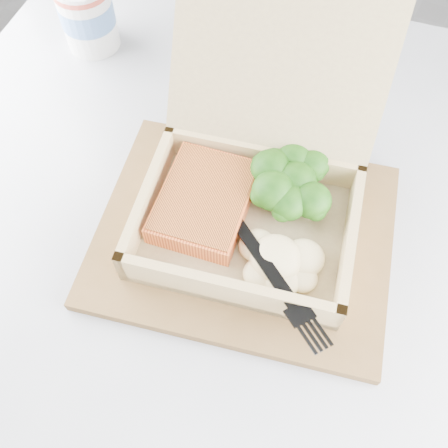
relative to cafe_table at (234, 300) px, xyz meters
The scene contains 9 objects.
cafe_table is the anchor object (origin of this frame).
serving_tray 0.20m from the cafe_table, 18.87° to the left, with size 0.32×0.26×0.01m, color brown.
takeout_container 0.26m from the cafe_table, 91.78° to the left, with size 0.28×0.32×0.20m.
salmon_fillet 0.24m from the cafe_table, behind, with size 0.09×0.12×0.03m, color orange.
broccoli_pile 0.25m from the cafe_table, 60.23° to the left, with size 0.11×0.11×0.04m, color #2E6A17, non-canonical shape.
mashed_potatoes 0.24m from the cafe_table, 23.13° to the right, with size 0.09×0.08×0.03m, color beige.
plastic_fork 0.25m from the cafe_table, 41.74° to the right, with size 0.15×0.12×0.02m.
paper_cup 0.45m from the cafe_table, 148.94° to the left, with size 0.08×0.08×0.10m.
receipt 0.27m from the cafe_table, 85.77° to the left, with size 0.08×0.14×0.00m, color white.
Camera 1 is at (-0.14, -0.02, 1.26)m, focal length 40.00 mm.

